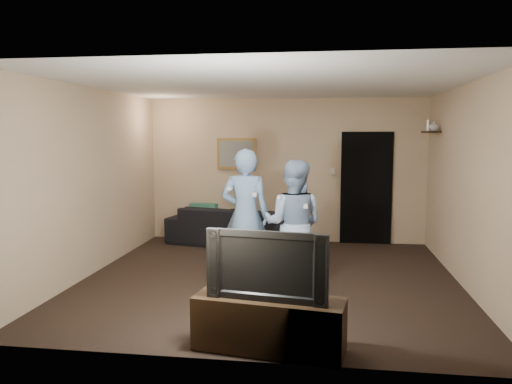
# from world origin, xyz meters

# --- Properties ---
(ground) EXTENTS (5.00, 5.00, 0.00)m
(ground) POSITION_xyz_m (0.00, 0.00, 0.00)
(ground) COLOR black
(ground) RESTS_ON ground
(ceiling) EXTENTS (5.00, 5.00, 0.04)m
(ceiling) POSITION_xyz_m (0.00, 0.00, 2.60)
(ceiling) COLOR silver
(ceiling) RESTS_ON wall_back
(wall_back) EXTENTS (5.00, 0.04, 2.60)m
(wall_back) POSITION_xyz_m (0.00, 2.50, 1.30)
(wall_back) COLOR tan
(wall_back) RESTS_ON ground
(wall_front) EXTENTS (5.00, 0.04, 2.60)m
(wall_front) POSITION_xyz_m (0.00, -2.50, 1.30)
(wall_front) COLOR tan
(wall_front) RESTS_ON ground
(wall_left) EXTENTS (0.04, 5.00, 2.60)m
(wall_left) POSITION_xyz_m (-2.50, 0.00, 1.30)
(wall_left) COLOR tan
(wall_left) RESTS_ON ground
(wall_right) EXTENTS (0.04, 5.00, 2.60)m
(wall_right) POSITION_xyz_m (2.50, 0.00, 1.30)
(wall_right) COLOR tan
(wall_right) RESTS_ON ground
(sofa) EXTENTS (2.44, 1.35, 0.67)m
(sofa) POSITION_xyz_m (-0.88, 2.05, 0.34)
(sofa) COLOR black
(sofa) RESTS_ON ground
(throw_pillow) EXTENTS (0.51, 0.22, 0.49)m
(throw_pillow) POSITION_xyz_m (-1.43, 2.05, 0.48)
(throw_pillow) COLOR #1B5143
(throw_pillow) RESTS_ON sofa
(painting_frame) EXTENTS (0.72, 0.05, 0.57)m
(painting_frame) POSITION_xyz_m (-0.90, 2.48, 1.60)
(painting_frame) COLOR olive
(painting_frame) RESTS_ON wall_back
(painting_canvas) EXTENTS (0.62, 0.01, 0.47)m
(painting_canvas) POSITION_xyz_m (-0.90, 2.45, 1.60)
(painting_canvas) COLOR slate
(painting_canvas) RESTS_ON painting_frame
(doorway) EXTENTS (0.90, 0.06, 2.00)m
(doorway) POSITION_xyz_m (1.45, 2.47, 1.00)
(doorway) COLOR black
(doorway) RESTS_ON ground
(light_switch) EXTENTS (0.08, 0.02, 0.12)m
(light_switch) POSITION_xyz_m (0.85, 2.48, 1.30)
(light_switch) COLOR silver
(light_switch) RESTS_ON wall_back
(wall_shelf) EXTENTS (0.20, 0.60, 0.03)m
(wall_shelf) POSITION_xyz_m (2.39, 1.80, 1.99)
(wall_shelf) COLOR black
(wall_shelf) RESTS_ON wall_right
(shelf_vase) EXTENTS (0.19, 0.19, 0.16)m
(shelf_vase) POSITION_xyz_m (2.39, 1.59, 2.08)
(shelf_vase) COLOR #BDBCC2
(shelf_vase) RESTS_ON wall_shelf
(shelf_figurine) EXTENTS (0.06, 0.06, 0.18)m
(shelf_figurine) POSITION_xyz_m (2.39, 2.02, 2.09)
(shelf_figurine) COLOR silver
(shelf_figurine) RESTS_ON wall_shelf
(tv_console) EXTENTS (1.41, 0.63, 0.48)m
(tv_console) POSITION_xyz_m (0.25, -2.25, 0.25)
(tv_console) COLOR black
(tv_console) RESTS_ON ground
(television) EXTENTS (1.10, 0.30, 0.63)m
(television) POSITION_xyz_m (0.25, -2.25, 0.81)
(television) COLOR black
(television) RESTS_ON tv_console
(wii_player_left) EXTENTS (0.65, 0.50, 1.77)m
(wii_player_left) POSITION_xyz_m (-0.32, -0.12, 0.88)
(wii_player_left) COLOR #769DCE
(wii_player_left) RESTS_ON ground
(wii_player_right) EXTENTS (0.88, 0.74, 1.64)m
(wii_player_right) POSITION_xyz_m (0.34, -0.32, 0.82)
(wii_player_right) COLOR #94B0D8
(wii_player_right) RESTS_ON ground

